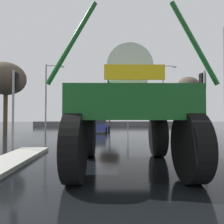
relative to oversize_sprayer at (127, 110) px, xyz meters
name	(u,v)px	position (x,y,z in m)	size (l,w,h in m)	color
ground_plane	(112,137)	(0.07, 9.77, -1.91)	(120.00, 120.00, 0.00)	black
oversize_sprayer	(127,110)	(0.00, 0.00, 0.00)	(4.33, 5.33, 4.58)	black
sedan_ahead	(100,126)	(-1.01, 15.44, -1.20)	(2.32, 4.30, 1.52)	navy
traffic_signal_near_left	(15,92)	(-5.23, 3.42, 1.01)	(0.24, 0.54, 4.00)	gray
traffic_signal_near_right	(203,92)	(4.54, 3.42, 1.09)	(0.24, 0.54, 4.12)	gray
traffic_signal_far_left	(128,108)	(3.13, 22.50, 1.14)	(0.24, 0.55, 4.18)	gray
traffic_signal_far_right	(84,110)	(-3.38, 22.50, 0.80)	(0.24, 0.55, 3.71)	gray
streetlight_far_left	(47,93)	(-7.63, 18.10, 2.77)	(2.34, 0.24, 8.35)	gray
streetlight_far_right	(164,94)	(7.75, 19.50, 3.01)	(1.98, 0.24, 8.90)	gray
bare_tree_left	(6,79)	(-10.89, 14.28, 3.78)	(4.03, 4.03, 7.44)	#473828
bare_tree_right	(188,87)	(10.08, 17.18, 3.60)	(2.70, 2.70, 6.77)	#473828
bare_tree_far_center	(109,95)	(0.69, 29.94, 4.05)	(3.92, 3.92, 7.65)	#473828
roadside_barrier	(106,124)	(0.07, 30.47, -1.46)	(27.33, 0.24, 0.90)	#59595B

